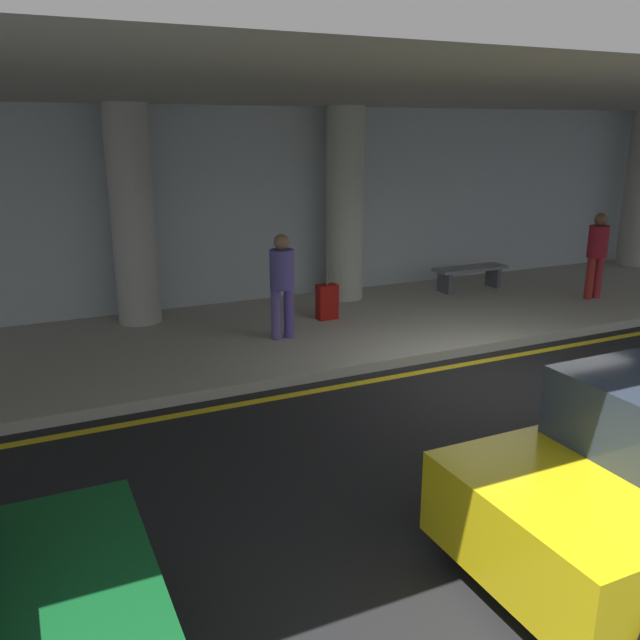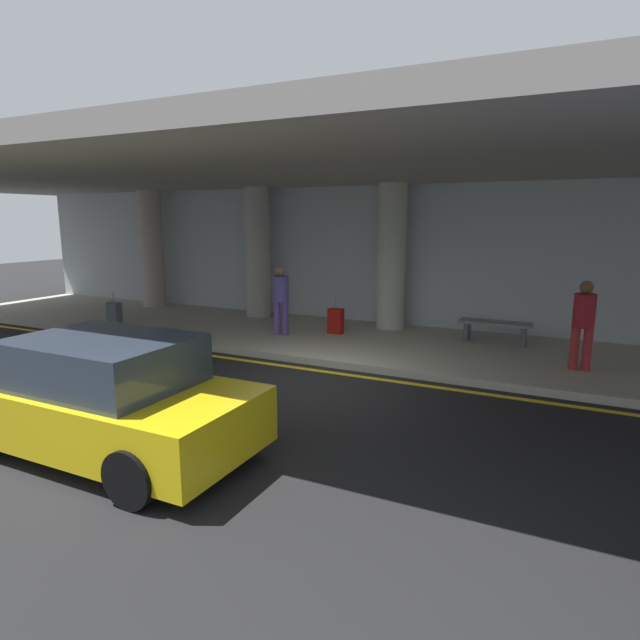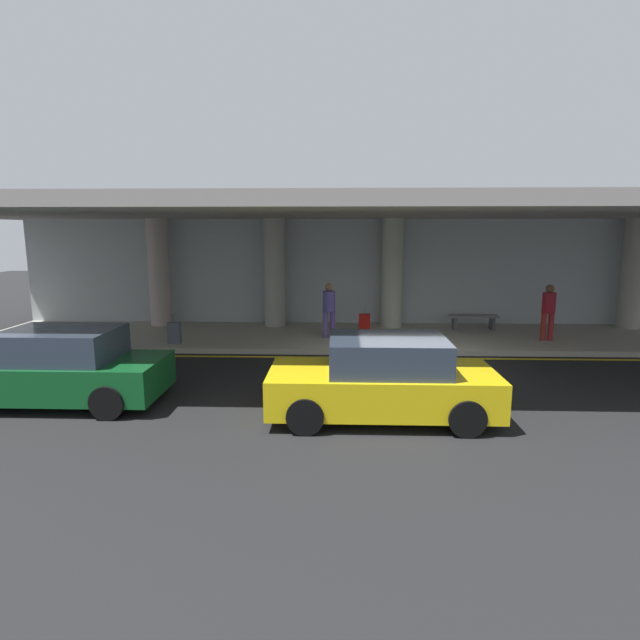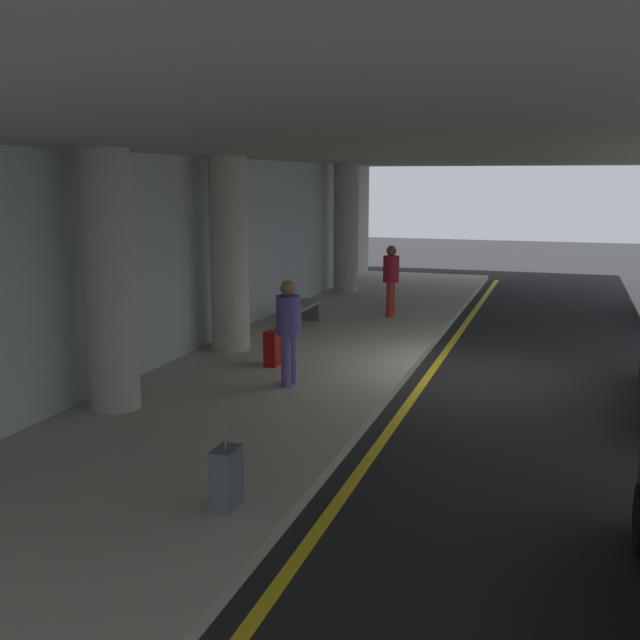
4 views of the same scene
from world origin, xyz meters
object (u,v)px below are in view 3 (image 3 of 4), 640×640
Objects in this scene: car_yellow_taxi at (383,380)px; suitcase_upright_primary at (174,333)px; support_column_left_mid at (275,273)px; traveler_with_luggage at (329,307)px; car_dark_green at (60,368)px; support_column_far_left at (159,273)px; bench_metal at (473,319)px; support_column_right_mid at (633,274)px; suitcase_upright_secondary at (364,324)px; support_column_center at (392,273)px; person_waiting_for_ride at (548,309)px.

suitcase_upright_primary is at bearing 139.34° from car_yellow_taxi.
support_column_left_mid reaches higher than traveler_with_luggage.
support_column_far_left is at bearing -82.89° from car_dark_green.
suitcase_upright_primary is 9.60m from bench_metal.
support_column_far_left is 10.94m from car_yellow_taxi.
support_column_right_mid is 5.54m from bench_metal.
car_dark_green is 1.00× the size of car_yellow_taxi.
support_column_far_left is at bearing -161.69° from suitcase_upright_secondary.
support_column_right_mid is 0.89× the size of car_dark_green.
car_dark_green reaches higher than bench_metal.
car_yellow_taxi is at bearing -61.84° from suitcase_upright_secondary.
car_yellow_taxi is at bearing -37.30° from traveler_with_luggage.
support_column_right_mid is at bearing 0.00° from support_column_far_left.
bench_metal is at bearing -10.59° from support_column_center.
support_column_far_left is 16.00m from support_column_right_mid.
support_column_far_left and support_column_right_mid have the same top height.
support_column_right_mid is 0.89× the size of car_yellow_taxi.
support_column_left_mid is 2.17× the size of traveler_with_luggage.
suitcase_upright_primary is (-6.60, -2.96, -1.51)m from support_column_center.
support_column_center is 2.17× the size of traveler_with_luggage.
person_waiting_for_ride is (5.44, 6.18, 0.40)m from car_yellow_taxi.
traveler_with_luggage is 6.55m from person_waiting_for_ride.
support_column_far_left is at bearing 180.00° from support_column_right_mid.
support_column_center is 2.17× the size of person_waiting_for_ride.
support_column_far_left is at bearing 180.00° from support_column_center.
support_column_right_mid reaches higher than suitcase_upright_secondary.
car_yellow_taxi is at bearing -70.19° from support_column_left_mid.
support_column_left_mid is 3.60m from suitcase_upright_secondary.
support_column_center reaches higher than traveler_with_luggage.
support_column_left_mid reaches higher than bench_metal.
suitcase_upright_secondary is (-8.98, -1.25, -1.51)m from support_column_right_mid.
car_yellow_taxi is at bearing 177.15° from car_dark_green.
support_column_left_mid reaches higher than suitcase_upright_secondary.
suitcase_upright_primary is at bearing -131.27° from support_column_left_mid.
car_yellow_taxi is at bearing -137.28° from support_column_right_mid.
suitcase_upright_secondary is (7.02, -1.25, -1.51)m from support_column_far_left.
traveler_with_luggage reaches higher than bench_metal.
suitcase_upright_secondary is at bearing -172.10° from support_column_right_mid.
suitcase_upright_primary and suitcase_upright_secondary have the same top height.
support_column_far_left reaches higher than suitcase_upright_primary.
support_column_right_mid is at bearing 5.38° from bench_metal.
support_column_far_left is 7.29m from suitcase_upright_secondary.
traveler_with_luggage reaches higher than suitcase_upright_secondary.
support_column_left_mid is 0.89× the size of car_dark_green.
support_column_center is at bearing 85.75° from traveler_with_luggage.
support_column_center is 4.06× the size of suitcase_upright_secondary.
car_dark_green is 4.86m from suitcase_upright_primary.
support_column_left_mid is at bearing 0.00° from support_column_far_left.
car_yellow_taxi is at bearing -49.93° from support_column_far_left.
car_yellow_taxi is 7.75m from suitcase_upright_primary.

